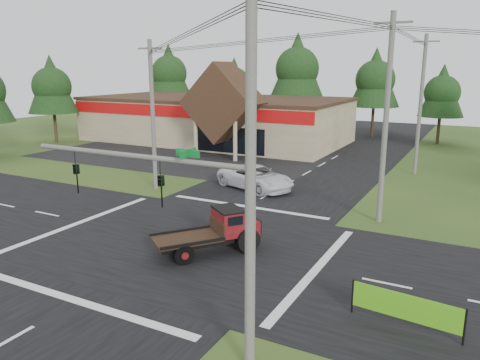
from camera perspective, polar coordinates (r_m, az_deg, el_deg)
The scene contains 19 objects.
ground at distance 24.04m, azimuth -6.83°, elevation -7.55°, with size 120.00×120.00×0.00m, color #28491A.
road_ns at distance 24.04m, azimuth -6.83°, elevation -7.53°, with size 12.00×120.00×0.02m, color black.
road_ew at distance 24.04m, azimuth -6.83°, elevation -7.53°, with size 120.00×12.00×0.02m, color black.
parking_apron at distance 46.84m, azimuth -7.75°, elevation 2.84°, with size 28.00×14.00×0.02m, color black.
cvs_building at distance 56.13m, azimuth -2.95°, elevation 7.55°, with size 30.40×18.20×9.19m.
traffic_signal_mast at distance 13.63m, azimuth -5.09°, elevation -4.41°, with size 8.12×0.24×7.00m.
utility_pole_nr at distance 12.49m, azimuth 1.29°, elevation -0.24°, with size 2.00×0.30×11.00m.
utility_pole_nw at distance 33.80m, azimuth -10.60°, elevation 7.84°, with size 2.00×0.30×10.50m.
utility_pole_ne at distance 26.94m, azimuth 17.37°, elevation 7.13°, with size 2.00×0.30×11.50m.
utility_pole_n at distance 40.75m, azimuth 21.15°, elevation 8.60°, with size 2.00×0.30×11.20m.
tree_row_a at distance 72.44m, azimuth -8.65°, elevation 12.94°, with size 6.72×6.72×12.12m.
tree_row_b at distance 68.78m, azimuth -0.72°, elevation 11.95°, with size 5.60×5.60×10.10m.
tree_row_c at distance 63.63m, azimuth 6.99°, elevation 13.54°, with size 7.28×7.28×13.13m.
tree_row_d at distance 61.73m, azimuth 16.18°, elevation 11.87°, with size 6.16×6.16×11.11m.
tree_row_e at distance 58.61m, azimuth 23.44°, elevation 9.92°, with size 5.04×5.04×9.09m.
tree_side_w at distance 59.10m, azimuth -21.99°, elevation 10.73°, with size 5.60×5.60×10.10m.
antique_flatbed_truck at distance 22.25m, azimuth -3.86°, elevation -6.32°, with size 1.95×5.11×2.13m, color #500B0E, non-canonical shape.
roadside_banner at distance 17.25m, azimuth 19.48°, elevation -14.80°, with size 3.78×0.11×1.29m, color #50A415, non-canonical shape.
white_pickup at distance 33.97m, azimuth 1.90°, elevation 0.32°, with size 2.81×6.10×1.70m, color silver.
Camera 1 is at (12.93, -18.35, 8.61)m, focal length 35.00 mm.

